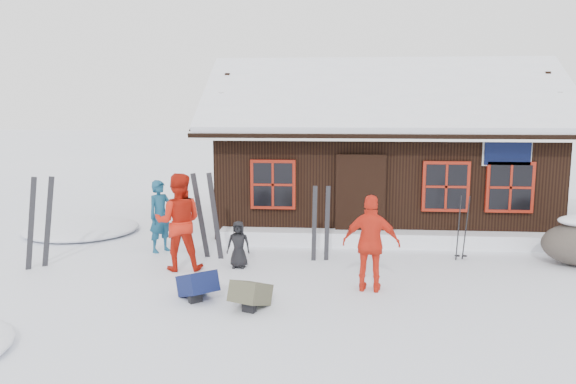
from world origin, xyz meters
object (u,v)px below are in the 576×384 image
Objects in this scene: skier_orange_right at (371,243)px; skier_teal at (160,216)px; skier_crouched at (238,244)px; skier_orange_left at (179,222)px; ski_pair_left at (40,224)px; ski_poles at (462,229)px; backpack_olive at (251,298)px; backpack_blue at (198,289)px.

skier_teal is at bearing -18.68° from skier_orange_right.
skier_orange_right reaches higher than skier_crouched.
skier_orange_right is (3.61, -0.98, -0.11)m from skier_orange_left.
skier_orange_right is at bearing -39.88° from ski_pair_left.
ski_poles reaches higher than skier_crouched.
backpack_olive is (4.43, -1.91, -0.71)m from ski_pair_left.
skier_crouched reaches higher than backpack_olive.
skier_orange_left is 1.95m from backpack_blue.
backpack_blue is (0.75, -1.63, -0.77)m from skier_orange_left.
ski_poles is at bearing -54.89° from skier_teal.
ski_pair_left is at bearing 178.55° from backpack_olive.
backpack_olive is at bearing -141.18° from ski_poles.
ski_poles is 5.60m from backpack_blue.
skier_teal is at bearing -67.77° from skier_orange_left.
skier_teal is at bearing 2.65° from ski_pair_left.
ski_poles is (8.34, 1.24, -0.23)m from ski_pair_left.
ski_poles is at bearing -124.31° from skier_orange_right.
ski_pair_left is at bearing -175.87° from skier_crouched.
backpack_olive is (1.69, -1.99, -0.77)m from skier_orange_left.
backpack_blue is at bearing 21.39° from skier_orange_right.
skier_orange_left is at bearing -30.13° from ski_pair_left.
ski_pair_left reaches higher than backpack_blue.
skier_crouched is (1.89, -1.07, -0.32)m from skier_teal.
skier_orange_left is 1.23m from skier_crouched.
skier_orange_left is at bearing 75.54° from backpack_blue.
skier_orange_right is at bearing -132.90° from ski_poles.
skier_crouched reaches higher than backpack_blue.
backpack_olive is (-1.92, -1.01, -0.67)m from skier_orange_right.
skier_orange_left reaches higher than backpack_olive.
skier_teal reaches higher than skier_crouched.
skier_crouched is 4.58m from ski_poles.
ski_poles is (1.99, 2.14, -0.18)m from skier_orange_right.
ski_pair_left is (-3.86, -0.29, 0.41)m from skier_crouched.
ski_pair_left is (-1.97, -1.36, 0.09)m from skier_teal.
skier_orange_right is at bearing -81.08° from skier_teal.
skier_orange_left is 2.72m from backpack_olive.
backpack_olive is at bearing -60.41° from backpack_blue.
ski_pair_left is at bearing 116.81° from backpack_blue.
skier_orange_left reaches higher than skier_crouched.
skier_teal is 1.69× the size of skier_crouched.
skier_teal is 2.57× the size of backpack_olive.
ski_pair_left is 8.43m from ski_poles.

